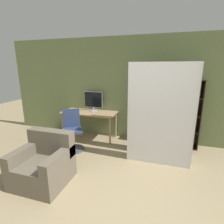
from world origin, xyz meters
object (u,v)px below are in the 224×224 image
Objects in this scene: office_chair at (72,133)px; monitor at (93,101)px; bookshelf at (184,114)px; armchair at (44,164)px; mattress_far at (161,111)px; mattress_near at (161,115)px.

monitor is at bearing 80.72° from office_chair.
bookshelf is 3.26m from armchair.
office_chair reaches higher than armchair.
bookshelf reaches higher than monitor.
monitor is 0.32× the size of bookshelf.
monitor is 0.26× the size of mattress_far.
mattress_far reaches higher than armchair.
monitor reaches higher than office_chair.
bookshelf is at bearing 42.80° from armchair.
mattress_near and mattress_far have the same top height.
bookshelf is 1.13m from mattress_near.
mattress_near is 0.38m from mattress_far.
mattress_far is (1.99, 0.35, 0.62)m from office_chair.
mattress_near is at bearing -117.52° from bookshelf.
bookshelf is at bearing 62.48° from mattress_near.
monitor is at bearing 161.83° from mattress_far.
bookshelf is 1.95× the size of armchair.
bookshelf is at bearing 20.90° from office_chair.
office_chair is at bearing 179.09° from mattress_near.
office_chair is at bearing -99.28° from monitor.
mattress_near is 2.39× the size of armchair.
mattress_near is at bearing -0.91° from office_chair.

